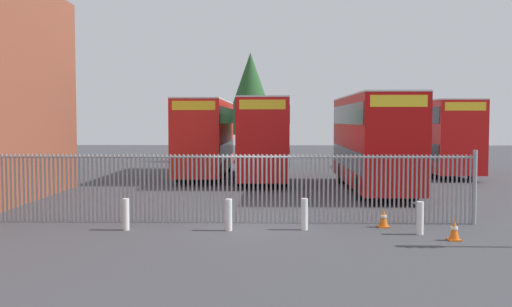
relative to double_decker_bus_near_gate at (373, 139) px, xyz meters
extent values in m
plane|color=#3D3D42|center=(-5.33, -0.83, -2.42)|extent=(100.00, 100.00, 0.00)
cylinder|color=gray|center=(-13.39, -8.83, -1.32)|extent=(0.06, 0.06, 2.20)
cylinder|color=gray|center=(-13.25, -8.83, -1.32)|extent=(0.06, 0.06, 2.20)
cylinder|color=gray|center=(-13.11, -8.83, -1.32)|extent=(0.06, 0.06, 2.20)
cylinder|color=gray|center=(-12.97, -8.83, -1.32)|extent=(0.06, 0.06, 2.20)
cylinder|color=gray|center=(-12.83, -8.83, -1.32)|extent=(0.06, 0.06, 2.20)
cylinder|color=gray|center=(-12.69, -8.83, -1.32)|extent=(0.06, 0.06, 2.20)
cylinder|color=gray|center=(-12.56, -8.83, -1.32)|extent=(0.06, 0.06, 2.20)
cylinder|color=gray|center=(-12.42, -8.83, -1.32)|extent=(0.06, 0.06, 2.20)
cylinder|color=gray|center=(-12.28, -8.83, -1.32)|extent=(0.06, 0.06, 2.20)
cylinder|color=gray|center=(-12.14, -8.83, -1.32)|extent=(0.06, 0.06, 2.20)
cylinder|color=gray|center=(-12.00, -8.83, -1.32)|extent=(0.06, 0.06, 2.20)
cylinder|color=gray|center=(-11.86, -8.83, -1.32)|extent=(0.06, 0.06, 2.20)
cylinder|color=gray|center=(-11.72, -8.83, -1.32)|extent=(0.06, 0.06, 2.20)
cylinder|color=gray|center=(-11.58, -8.83, -1.32)|extent=(0.06, 0.06, 2.20)
cylinder|color=gray|center=(-11.44, -8.83, -1.32)|extent=(0.06, 0.06, 2.20)
cylinder|color=gray|center=(-11.30, -8.83, -1.32)|extent=(0.06, 0.06, 2.20)
cylinder|color=gray|center=(-11.16, -8.83, -1.32)|extent=(0.06, 0.06, 2.20)
cylinder|color=gray|center=(-11.02, -8.83, -1.32)|extent=(0.06, 0.06, 2.20)
cylinder|color=gray|center=(-10.88, -8.83, -1.32)|extent=(0.06, 0.06, 2.20)
cylinder|color=gray|center=(-10.74, -8.83, -1.32)|extent=(0.06, 0.06, 2.20)
cylinder|color=gray|center=(-10.60, -8.83, -1.32)|extent=(0.06, 0.06, 2.20)
cylinder|color=gray|center=(-10.46, -8.83, -1.32)|extent=(0.06, 0.06, 2.20)
cylinder|color=gray|center=(-10.32, -8.83, -1.32)|extent=(0.06, 0.06, 2.20)
cylinder|color=gray|center=(-10.19, -8.83, -1.32)|extent=(0.06, 0.06, 2.20)
cylinder|color=gray|center=(-10.05, -8.83, -1.32)|extent=(0.06, 0.06, 2.20)
cylinder|color=gray|center=(-9.91, -8.83, -1.32)|extent=(0.06, 0.06, 2.20)
cylinder|color=gray|center=(-9.77, -8.83, -1.32)|extent=(0.06, 0.06, 2.20)
cylinder|color=gray|center=(-9.63, -8.83, -1.32)|extent=(0.06, 0.06, 2.20)
cylinder|color=gray|center=(-9.49, -8.83, -1.32)|extent=(0.06, 0.06, 2.20)
cylinder|color=gray|center=(-9.35, -8.83, -1.32)|extent=(0.06, 0.06, 2.20)
cylinder|color=gray|center=(-9.21, -8.83, -1.32)|extent=(0.06, 0.06, 2.20)
cylinder|color=gray|center=(-9.07, -8.83, -1.32)|extent=(0.06, 0.06, 2.20)
cylinder|color=gray|center=(-8.93, -8.83, -1.32)|extent=(0.06, 0.06, 2.20)
cylinder|color=gray|center=(-8.79, -8.83, -1.32)|extent=(0.06, 0.06, 2.20)
cylinder|color=gray|center=(-8.65, -8.83, -1.32)|extent=(0.06, 0.06, 2.20)
cylinder|color=gray|center=(-8.51, -8.83, -1.32)|extent=(0.06, 0.06, 2.20)
cylinder|color=gray|center=(-8.37, -8.83, -1.32)|extent=(0.06, 0.06, 2.20)
cylinder|color=gray|center=(-8.23, -8.83, -1.32)|extent=(0.06, 0.06, 2.20)
cylinder|color=gray|center=(-8.09, -8.83, -1.32)|extent=(0.06, 0.06, 2.20)
cylinder|color=gray|center=(-7.95, -8.83, -1.32)|extent=(0.06, 0.06, 2.20)
cylinder|color=gray|center=(-7.82, -8.83, -1.32)|extent=(0.06, 0.06, 2.20)
cylinder|color=gray|center=(-7.68, -8.83, -1.32)|extent=(0.06, 0.06, 2.20)
cylinder|color=gray|center=(-7.54, -8.83, -1.32)|extent=(0.06, 0.06, 2.20)
cylinder|color=gray|center=(-7.40, -8.83, -1.32)|extent=(0.06, 0.06, 2.20)
cylinder|color=gray|center=(-7.26, -8.83, -1.32)|extent=(0.06, 0.06, 2.20)
cylinder|color=gray|center=(-7.12, -8.83, -1.32)|extent=(0.06, 0.06, 2.20)
cylinder|color=gray|center=(-6.98, -8.83, -1.32)|extent=(0.06, 0.06, 2.20)
cylinder|color=gray|center=(-6.84, -8.83, -1.32)|extent=(0.06, 0.06, 2.20)
cylinder|color=gray|center=(-6.70, -8.83, -1.32)|extent=(0.06, 0.06, 2.20)
cylinder|color=gray|center=(-6.56, -8.83, -1.32)|extent=(0.06, 0.06, 2.20)
cylinder|color=gray|center=(-6.42, -8.83, -1.32)|extent=(0.06, 0.06, 2.20)
cylinder|color=gray|center=(-6.28, -8.83, -1.32)|extent=(0.06, 0.06, 2.20)
cylinder|color=gray|center=(-6.14, -8.83, -1.32)|extent=(0.06, 0.06, 2.20)
cylinder|color=gray|center=(-6.00, -8.83, -1.32)|extent=(0.06, 0.06, 2.20)
cylinder|color=gray|center=(-5.86, -8.83, -1.32)|extent=(0.06, 0.06, 2.20)
cylinder|color=gray|center=(-5.72, -8.83, -1.32)|extent=(0.06, 0.06, 2.20)
cylinder|color=gray|center=(-5.58, -8.83, -1.32)|extent=(0.06, 0.06, 2.20)
cylinder|color=gray|center=(-5.45, -8.83, -1.32)|extent=(0.06, 0.06, 2.20)
cylinder|color=gray|center=(-5.31, -8.83, -1.32)|extent=(0.06, 0.06, 2.20)
cylinder|color=gray|center=(-5.17, -8.83, -1.32)|extent=(0.06, 0.06, 2.20)
cylinder|color=gray|center=(-5.03, -8.83, -1.32)|extent=(0.06, 0.06, 2.20)
cylinder|color=gray|center=(-4.89, -8.83, -1.32)|extent=(0.06, 0.06, 2.20)
cylinder|color=gray|center=(-4.75, -8.83, -1.32)|extent=(0.06, 0.06, 2.20)
cylinder|color=gray|center=(-4.61, -8.83, -1.32)|extent=(0.06, 0.06, 2.20)
cylinder|color=gray|center=(-4.47, -8.83, -1.32)|extent=(0.06, 0.06, 2.20)
cylinder|color=gray|center=(-4.33, -8.83, -1.32)|extent=(0.06, 0.06, 2.20)
cylinder|color=gray|center=(-4.19, -8.83, -1.32)|extent=(0.06, 0.06, 2.20)
cylinder|color=gray|center=(-4.05, -8.83, -1.32)|extent=(0.06, 0.06, 2.20)
cylinder|color=gray|center=(-3.91, -8.83, -1.32)|extent=(0.06, 0.06, 2.20)
cylinder|color=gray|center=(-3.77, -8.83, -1.32)|extent=(0.06, 0.06, 2.20)
cylinder|color=gray|center=(-3.63, -8.83, -1.32)|extent=(0.06, 0.06, 2.20)
cylinder|color=gray|center=(-3.49, -8.83, -1.32)|extent=(0.06, 0.06, 2.20)
cylinder|color=gray|center=(-3.35, -8.83, -1.32)|extent=(0.06, 0.06, 2.20)
cylinder|color=gray|center=(-3.21, -8.83, -1.32)|extent=(0.06, 0.06, 2.20)
cylinder|color=gray|center=(-3.08, -8.83, -1.32)|extent=(0.06, 0.06, 2.20)
cylinder|color=gray|center=(-2.94, -8.83, -1.32)|extent=(0.06, 0.06, 2.20)
cylinder|color=gray|center=(-2.80, -8.83, -1.32)|extent=(0.06, 0.06, 2.20)
cylinder|color=gray|center=(-2.66, -8.83, -1.32)|extent=(0.06, 0.06, 2.20)
cylinder|color=gray|center=(-2.52, -8.83, -1.32)|extent=(0.06, 0.06, 2.20)
cylinder|color=gray|center=(-2.38, -8.83, -1.32)|extent=(0.06, 0.06, 2.20)
cylinder|color=gray|center=(-2.24, -8.83, -1.32)|extent=(0.06, 0.06, 2.20)
cylinder|color=gray|center=(-2.10, -8.83, -1.32)|extent=(0.06, 0.06, 2.20)
cylinder|color=gray|center=(-1.96, -8.83, -1.32)|extent=(0.06, 0.06, 2.20)
cylinder|color=gray|center=(-1.82, -8.83, -1.32)|extent=(0.06, 0.06, 2.20)
cylinder|color=gray|center=(-1.68, -8.83, -1.32)|extent=(0.06, 0.06, 2.20)
cylinder|color=gray|center=(-1.54, -8.83, -1.32)|extent=(0.06, 0.06, 2.20)
cylinder|color=gray|center=(-1.40, -8.83, -1.32)|extent=(0.06, 0.06, 2.20)
cylinder|color=gray|center=(-1.26, -8.83, -1.32)|extent=(0.06, 0.06, 2.20)
cylinder|color=gray|center=(-1.12, -8.83, -1.32)|extent=(0.06, 0.06, 2.20)
cylinder|color=gray|center=(-0.98, -8.83, -1.32)|extent=(0.06, 0.06, 2.20)
cylinder|color=gray|center=(-0.84, -8.83, -1.32)|extent=(0.06, 0.06, 2.20)
cylinder|color=gray|center=(-0.71, -8.83, -1.32)|extent=(0.06, 0.06, 2.20)
cylinder|color=gray|center=(-0.57, -8.83, -1.32)|extent=(0.06, 0.06, 2.20)
cylinder|color=gray|center=(-0.43, -8.83, -1.32)|extent=(0.06, 0.06, 2.20)
cylinder|color=gray|center=(-0.29, -8.83, -1.32)|extent=(0.06, 0.06, 2.20)
cylinder|color=gray|center=(-0.15, -8.83, -1.32)|extent=(0.06, 0.06, 2.20)
cylinder|color=gray|center=(-0.01, -8.83, -1.32)|extent=(0.06, 0.06, 2.20)
cylinder|color=gray|center=(0.13, -8.83, -1.32)|extent=(0.06, 0.06, 2.20)
cylinder|color=gray|center=(0.27, -8.83, -1.32)|extent=(0.06, 0.06, 2.20)
cylinder|color=gray|center=(0.41, -8.83, -1.32)|extent=(0.06, 0.06, 2.20)
cylinder|color=gray|center=(0.55, -8.83, -1.32)|extent=(0.06, 0.06, 2.20)
cylinder|color=gray|center=(0.69, -8.83, -1.32)|extent=(0.06, 0.06, 2.20)
cylinder|color=gray|center=(0.83, -8.83, -1.32)|extent=(0.06, 0.06, 2.20)
cylinder|color=gray|center=(0.97, -8.83, -1.32)|extent=(0.06, 0.06, 2.20)
cylinder|color=gray|center=(1.11, -8.83, -1.32)|extent=(0.06, 0.06, 2.20)
cylinder|color=gray|center=(1.25, -8.83, -1.32)|extent=(0.06, 0.06, 2.20)
cylinder|color=gray|center=(1.39, -8.83, -1.32)|extent=(0.06, 0.06, 2.20)
cylinder|color=gray|center=(1.53, -8.83, -1.32)|extent=(0.06, 0.06, 2.20)
cylinder|color=gray|center=(1.66, -8.83, -1.32)|extent=(0.06, 0.06, 2.20)
cylinder|color=gray|center=(-6.00, -8.83, -0.30)|extent=(15.34, 0.07, 0.07)
cylinder|color=gray|center=(1.66, -8.83, -1.25)|extent=(0.14, 0.14, 2.35)
cube|color=#B70C0C|center=(0.00, 0.01, -0.07)|extent=(2.50, 10.80, 4.00)
cube|color=black|center=(0.00, 0.01, -0.87)|extent=(2.54, 10.37, 0.90)
cube|color=black|center=(0.00, 0.01, 1.13)|extent=(2.54, 10.37, 0.90)
cube|color=yellow|center=(0.00, -5.34, 1.58)|extent=(2.12, 0.12, 0.44)
cube|color=silver|center=(0.00, 0.01, 1.96)|extent=(2.50, 10.80, 0.08)
cylinder|color=black|center=(-1.10, -3.34, -1.90)|extent=(0.30, 1.04, 1.04)
cylinder|color=black|center=(1.10, -3.34, -1.90)|extent=(0.30, 1.04, 1.04)
cylinder|color=black|center=(-1.10, 2.98, -1.90)|extent=(0.30, 1.04, 1.04)
cylinder|color=black|center=(1.10, 2.98, -1.90)|extent=(0.30, 1.04, 1.04)
cube|color=red|center=(-5.15, 4.95, -0.07)|extent=(2.50, 10.80, 4.00)
cube|color=black|center=(-5.15, 4.95, -0.87)|extent=(2.54, 10.37, 0.90)
cube|color=black|center=(-5.15, 4.95, 1.13)|extent=(2.54, 10.37, 0.90)
cube|color=yellow|center=(-5.15, -0.40, 1.58)|extent=(2.12, 0.12, 0.44)
cube|color=silver|center=(-5.15, 4.95, 1.96)|extent=(2.50, 10.80, 0.08)
cylinder|color=black|center=(-6.25, 1.60, -1.90)|extent=(0.30, 1.04, 1.04)
cylinder|color=black|center=(-4.05, 1.60, -1.90)|extent=(0.30, 1.04, 1.04)
cylinder|color=black|center=(-6.25, 7.92, -1.90)|extent=(0.30, 1.04, 1.04)
cylinder|color=black|center=(-4.05, 7.92, -1.90)|extent=(0.30, 1.04, 1.04)
cube|color=red|center=(5.37, 8.83, -0.07)|extent=(2.50, 10.80, 4.00)
cube|color=black|center=(5.37, 8.83, -0.87)|extent=(2.54, 10.37, 0.90)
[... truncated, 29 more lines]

